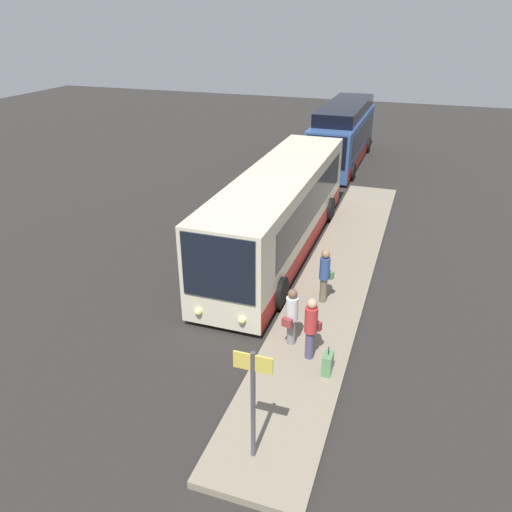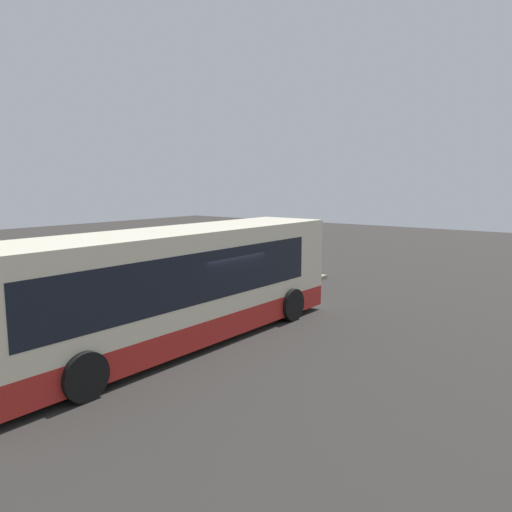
{
  "view_description": "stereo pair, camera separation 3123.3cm",
  "coord_description": "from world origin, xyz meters",
  "px_view_note": "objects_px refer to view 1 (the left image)",
  "views": [
    {
      "loc": [
        16.12,
        5.17,
        8.66
      ],
      "look_at": [
        3.27,
        0.75,
        1.97
      ],
      "focal_mm": 35.0,
      "sensor_mm": 36.0,
      "label": 1
    },
    {
      "loc": [
        -10.8,
        -10.13,
        4.59
      ],
      "look_at": [
        3.27,
        0.75,
        1.97
      ],
      "focal_mm": 35.0,
      "sensor_mm": 36.0,
      "label": 2
    }
  ],
  "objects_px": {
    "passenger_with_bags": "(325,273)",
    "suitcase": "(328,364)",
    "bus_second": "(343,137)",
    "sign_post": "(253,393)",
    "bus_lead": "(280,212)",
    "passenger_boarding": "(292,315)",
    "passenger_waiting": "(311,326)"
  },
  "relations": [
    {
      "from": "passenger_waiting",
      "to": "suitcase",
      "type": "relative_size",
      "value": 2.23
    },
    {
      "from": "passenger_waiting",
      "to": "passenger_boarding",
      "type": "bearing_deg",
      "value": 168.62
    },
    {
      "from": "passenger_boarding",
      "to": "passenger_waiting",
      "type": "height_order",
      "value": "passenger_waiting"
    },
    {
      "from": "bus_second",
      "to": "sign_post",
      "type": "distance_m",
      "value": 24.11
    },
    {
      "from": "bus_lead",
      "to": "passenger_with_bags",
      "type": "relative_size",
      "value": 6.72
    },
    {
      "from": "passenger_with_bags",
      "to": "suitcase",
      "type": "relative_size",
      "value": 2.22
    },
    {
      "from": "bus_lead",
      "to": "passenger_waiting",
      "type": "bearing_deg",
      "value": 23.08
    },
    {
      "from": "passenger_boarding",
      "to": "bus_second",
      "type": "bearing_deg",
      "value": -71.63
    },
    {
      "from": "passenger_with_bags",
      "to": "sign_post",
      "type": "distance_m",
      "value": 6.68
    },
    {
      "from": "passenger_waiting",
      "to": "sign_post",
      "type": "distance_m",
      "value": 3.73
    },
    {
      "from": "passenger_boarding",
      "to": "passenger_waiting",
      "type": "xyz_separation_m",
      "value": [
        0.42,
        0.65,
        0.06
      ]
    },
    {
      "from": "bus_lead",
      "to": "passenger_boarding",
      "type": "xyz_separation_m",
      "value": [
        6.2,
        2.18,
        -0.49
      ]
    },
    {
      "from": "bus_second",
      "to": "passenger_with_bags",
      "type": "distance_m",
      "value": 17.53
    },
    {
      "from": "passenger_with_bags",
      "to": "suitcase",
      "type": "bearing_deg",
      "value": -47.39
    },
    {
      "from": "suitcase",
      "to": "passenger_waiting",
      "type": "bearing_deg",
      "value": -130.66
    },
    {
      "from": "bus_lead",
      "to": "bus_second",
      "type": "height_order",
      "value": "bus_second"
    },
    {
      "from": "bus_lead",
      "to": "passenger_boarding",
      "type": "height_order",
      "value": "bus_lead"
    },
    {
      "from": "bus_lead",
      "to": "passenger_boarding",
      "type": "bearing_deg",
      "value": 19.34
    },
    {
      "from": "bus_second",
      "to": "bus_lead",
      "type": "bearing_deg",
      "value": 0.0
    },
    {
      "from": "passenger_waiting",
      "to": "bus_second",
      "type": "bearing_deg",
      "value": 119.67
    },
    {
      "from": "suitcase",
      "to": "bus_lead",
      "type": "bearing_deg",
      "value": -154.42
    },
    {
      "from": "passenger_waiting",
      "to": "sign_post",
      "type": "xyz_separation_m",
      "value": [
        3.66,
        -0.34,
        0.66
      ]
    },
    {
      "from": "passenger_waiting",
      "to": "passenger_with_bags",
      "type": "xyz_separation_m",
      "value": [
        -2.99,
        -0.27,
        0.0
      ]
    },
    {
      "from": "bus_second",
      "to": "passenger_with_bags",
      "type": "xyz_separation_m",
      "value": [
        17.33,
        2.56,
        -0.42
      ]
    },
    {
      "from": "passenger_with_bags",
      "to": "suitcase",
      "type": "xyz_separation_m",
      "value": [
        3.5,
        0.86,
        -0.73
      ]
    },
    {
      "from": "passenger_waiting",
      "to": "sign_post",
      "type": "bearing_deg",
      "value": -73.59
    },
    {
      "from": "passenger_with_bags",
      "to": "sign_post",
      "type": "relative_size",
      "value": 0.69
    },
    {
      "from": "bus_lead",
      "to": "suitcase",
      "type": "height_order",
      "value": "bus_lead"
    },
    {
      "from": "passenger_waiting",
      "to": "passenger_with_bags",
      "type": "distance_m",
      "value": 3.0
    },
    {
      "from": "bus_lead",
      "to": "sign_post",
      "type": "distance_m",
      "value": 10.58
    },
    {
      "from": "passenger_with_bags",
      "to": "sign_post",
      "type": "height_order",
      "value": "sign_post"
    },
    {
      "from": "sign_post",
      "to": "suitcase",
      "type": "bearing_deg",
      "value": 163.48
    }
  ]
}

